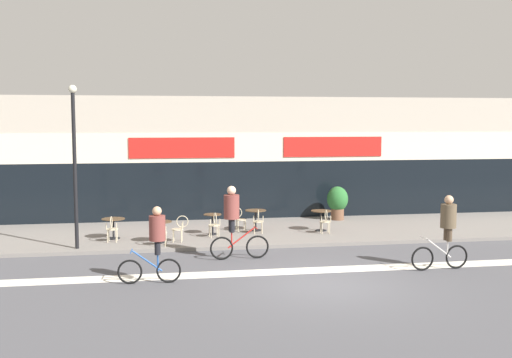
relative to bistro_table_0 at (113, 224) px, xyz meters
name	(u,v)px	position (x,y,z in m)	size (l,w,h in m)	color
ground_plane	(323,284)	(5.75, -6.46, -0.64)	(120.00, 120.00, 0.00)	#4C4C51
sidewalk_slab	(271,231)	(5.75, 0.79, -0.58)	(40.00, 5.50, 0.12)	slate
storefront_facade	(252,157)	(5.75, 5.50, 1.97)	(40.00, 4.06, 5.22)	#B2A899
bike_lane_stripe	(309,270)	(5.75, -5.00, -0.63)	(36.00, 0.70, 0.01)	silver
bistro_table_0	(113,224)	(0.00, 0.00, 0.00)	(0.80, 0.80, 0.71)	black
bistro_table_1	(161,227)	(1.64, -0.92, 0.00)	(0.73, 0.73, 0.72)	black
bistro_table_2	(213,220)	(3.48, 0.23, 0.01)	(0.65, 0.65, 0.74)	black
bistro_table_3	(256,216)	(5.14, 0.73, 0.04)	(0.79, 0.79, 0.77)	black
bistro_table_4	(321,216)	(7.56, 0.31, 0.03)	(0.76, 0.76, 0.76)	black
cafe_chair_0_near	(112,227)	(-0.01, -0.63, 0.00)	(0.43, 0.59, 0.90)	beige
cafe_chair_1_near	(161,231)	(1.63, -1.54, 0.00)	(0.45, 0.60, 0.90)	beige
cafe_chair_1_side	(180,227)	(2.26, -0.93, 0.00)	(0.60, 0.45, 0.90)	beige
cafe_chair_2_near	(214,223)	(3.49, -0.40, 0.00)	(0.45, 0.60, 0.90)	beige
cafe_chair_3_near	(258,220)	(5.14, 0.10, 0.00)	(0.44, 0.59, 0.90)	beige
cafe_chair_3_side	(239,217)	(4.52, 0.72, 0.00)	(0.58, 0.42, 0.90)	beige
cafe_chair_4_near	(326,220)	(7.55, -0.32, 0.00)	(0.44, 0.59, 0.90)	beige
planter_pot	(337,201)	(8.90, 2.63, 0.25)	(0.87, 0.87, 1.39)	brown
lamp_post	(74,155)	(-1.05, -1.46, 2.50)	(0.26, 0.26, 5.22)	black
cyclist_0	(233,216)	(3.81, -3.28, 0.69)	(1.82, 0.50, 2.26)	black
cyclist_1	(446,227)	(9.60, -5.48, 0.60)	(1.75, 0.51, 2.13)	black
cyclist_2	(155,239)	(1.47, -5.63, 0.55)	(1.64, 0.49, 2.02)	black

